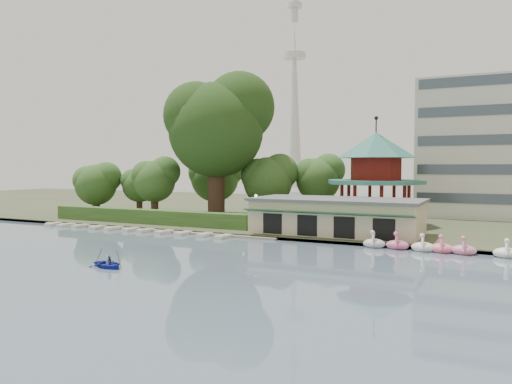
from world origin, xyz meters
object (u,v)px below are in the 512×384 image
Objects in this scene: boathouse at (337,216)px; big_tree at (218,123)px; pavilion at (376,169)px; rowboat_with_passengers at (108,261)px; dock at (150,230)px.

big_tree reaches higher than boathouse.
pavilion is 36.97m from rowboat_with_passengers.
rowboat_with_passengers is at bearing -75.59° from big_tree.
boathouse reaches higher than rowboat_with_passengers.
pavilion is at bearing 31.66° from dock.
pavilion is at bearing 68.85° from rowboat_with_passengers.
boathouse is 22.90m from big_tree.
rowboat_with_passengers reaches higher than dock.
rowboat_with_passengers is at bearing -111.15° from pavilion.
boathouse is at bearing -18.33° from big_tree.
boathouse is 0.91× the size of big_tree.
boathouse is 26.35m from rowboat_with_passengers.
big_tree is at bearing 73.90° from dock.
dock is 29.14m from pavilion.
big_tree reaches higher than dock.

